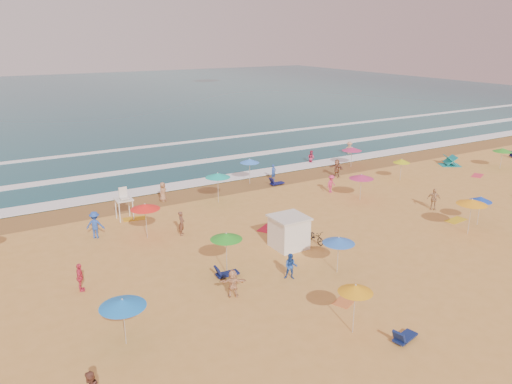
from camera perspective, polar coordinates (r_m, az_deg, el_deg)
ground at (r=32.93m, az=1.07°, el=-6.00°), size 220.00×220.00×0.00m
ocean at (r=111.61m, az=-22.38°, el=9.61°), size 220.00×140.00×0.18m
wet_sand at (r=43.39m, az=-7.57°, el=-0.20°), size 220.00×220.00×0.00m
surf_foam at (r=51.30m, az=-11.45°, el=2.52°), size 200.00×18.70×0.05m
cabana at (r=32.20m, az=3.78°, el=-4.67°), size 2.00×2.00×2.00m
cabana_roof at (r=31.81m, az=3.81°, el=-2.90°), size 2.20×2.20×0.12m
bicycle at (r=33.22m, az=6.78°, el=-5.08°), size 0.64×1.68×0.87m
lifeguard_stand at (r=38.14m, az=-14.84°, el=-1.54°), size 1.20×1.20×2.10m
beach_umbrellas at (r=34.21m, az=3.08°, el=-1.30°), size 54.82×28.24×0.81m
loungers at (r=36.79m, az=17.69°, el=-3.97°), size 57.79×24.69×0.34m
towels at (r=31.50m, az=8.21°, el=-7.31°), size 47.27×23.46×0.03m
popup_tents at (r=51.03m, az=25.56°, el=1.61°), size 5.94×14.81×1.20m
beachgoers at (r=36.45m, az=-3.93°, el=-2.26°), size 50.32×27.46×2.14m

